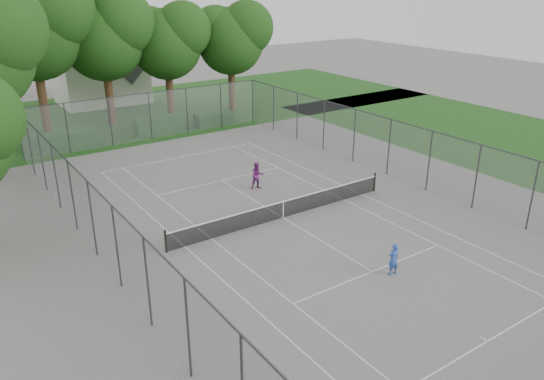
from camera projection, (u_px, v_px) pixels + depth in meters
ground at (283, 218)px, 26.95m from camera, size 120.00×120.00×0.00m
grass_far at (112, 115)px, 46.82m from camera, size 60.00×20.00×0.00m
grass_right at (529, 145)px, 38.47m from camera, size 16.00×40.00×0.00m
court_markings at (283, 218)px, 26.95m from camera, size 11.03×23.83×0.01m
tennis_net at (283, 209)px, 26.76m from camera, size 12.87×0.10×1.10m
perimeter_fence at (283, 185)px, 26.27m from camera, size 18.08×34.08×3.52m
tree_far_left at (32, 21)px, 38.32m from camera, size 8.49×7.75×12.20m
tree_far_midleft at (104, 33)px, 41.30m from camera, size 7.40×6.76×10.64m
tree_far_midright at (167, 38)px, 43.79m from camera, size 6.69×6.11×9.62m
tree_far_right at (232, 36)px, 46.08m from camera, size 6.66×6.08×9.58m
hedge_left at (66, 140)px, 37.75m from camera, size 4.56×1.37×1.14m
hedge_mid at (160, 124)px, 41.45m from camera, size 3.96×1.13×1.25m
hedge_right at (214, 119)px, 43.66m from camera, size 3.18×1.17×0.95m
house at (99, 61)px, 50.01m from camera, size 7.80×6.05×9.71m
girl_player at (393, 259)px, 21.64m from camera, size 0.53×0.37×1.41m
woman_player at (257, 176)px, 30.38m from camera, size 0.90×0.78×1.57m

